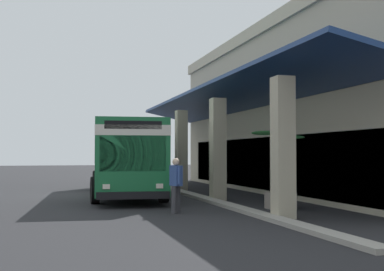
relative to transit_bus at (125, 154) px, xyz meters
name	(u,v)px	position (x,y,z in m)	size (l,w,h in m)	color
ground	(246,191)	(-0.97, 6.18, -1.85)	(120.00, 120.00, 0.00)	#262628
curb_strip	(187,193)	(0.49, 2.75, -1.79)	(27.98, 0.50, 0.12)	#9E998E
plaza_building	(371,111)	(0.49, 12.38, 2.14)	(23.61, 15.94, 7.99)	#B2A88E
transit_bus	(125,154)	(0.00, 0.00, 0.00)	(11.39, 3.56, 3.34)	#196638
pedestrian	(176,182)	(7.12, 0.59, -0.89)	(0.69, 0.34, 1.71)	#38383D
potted_palm	(280,189)	(7.01, 4.21, -1.18)	(1.82, 1.94, 2.63)	gray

